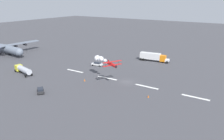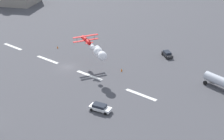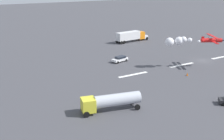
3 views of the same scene
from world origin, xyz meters
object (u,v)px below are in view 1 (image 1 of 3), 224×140
at_px(traffic_cone_far, 85,80).
at_px(fuel_tanker_truck, 23,69).
at_px(cargo_transport_plane, 8,49).
at_px(airport_staff_sedan, 40,90).
at_px(stunt_biplane_red, 102,60).
at_px(semi_truck_orange, 153,57).
at_px(traffic_cone_near, 148,96).
at_px(followme_car_yellow, 97,64).

bearing_deg(traffic_cone_far, fuel_tanker_truck, 15.17).
height_order(cargo_transport_plane, airport_staff_sedan, cargo_transport_plane).
bearing_deg(stunt_biplane_red, semi_truck_orange, -99.99).
bearing_deg(traffic_cone_near, traffic_cone_far, -1.55).
bearing_deg(cargo_transport_plane, airport_staff_sedan, 155.26).
xyz_separation_m(fuel_tanker_truck, traffic_cone_near, (-48.68, -5.96, -1.38)).
xyz_separation_m(semi_truck_orange, fuel_tanker_truck, (33.71, 43.89, -0.35)).
xyz_separation_m(stunt_biplane_red, traffic_cone_near, (-20.57, 6.13, -6.42)).
height_order(semi_truck_orange, fuel_tanker_truck, semi_truck_orange).
height_order(followme_car_yellow, traffic_cone_near, followme_car_yellow).
height_order(airport_staff_sedan, traffic_cone_far, airport_staff_sedan).
distance_m(cargo_transport_plane, airport_staff_sedan, 56.73).
bearing_deg(airport_staff_sedan, semi_truck_orange, -104.69).
bearing_deg(traffic_cone_far, semi_truck_orange, -104.04).
xyz_separation_m(semi_truck_orange, traffic_cone_far, (9.32, 37.28, -1.73)).
height_order(followme_car_yellow, traffic_cone_far, followme_car_yellow).
height_order(cargo_transport_plane, followme_car_yellow, cargo_transport_plane).
bearing_deg(stunt_biplane_red, airport_staff_sedan, 68.52).
bearing_deg(followme_car_yellow, traffic_cone_near, 150.30).
relative_size(cargo_transport_plane, semi_truck_orange, 2.68).
distance_m(fuel_tanker_truck, followme_car_yellow, 29.42).
bearing_deg(followme_car_yellow, cargo_transport_plane, 10.72).
xyz_separation_m(stunt_biplane_red, followme_car_yellow, (11.31, -12.06, -5.98)).
xyz_separation_m(cargo_transport_plane, stunt_biplane_red, (-59.67, 2.90, 3.50)).
height_order(stunt_biplane_red, fuel_tanker_truck, stunt_biplane_red).
relative_size(fuel_tanker_truck, traffic_cone_near, 13.96).
bearing_deg(traffic_cone_near, semi_truck_orange, -68.47).
height_order(semi_truck_orange, traffic_cone_near, semi_truck_orange).
height_order(traffic_cone_near, traffic_cone_far, same).
bearing_deg(semi_truck_orange, airport_staff_sedan, 75.31).
xyz_separation_m(stunt_biplane_red, semi_truck_orange, (-5.60, -31.81, -4.69)).
xyz_separation_m(fuel_tanker_truck, traffic_cone_far, (-24.39, -6.61, -1.38)).
bearing_deg(airport_staff_sedan, traffic_cone_far, -106.26).
xyz_separation_m(cargo_transport_plane, airport_staff_sedan, (-51.47, 23.72, -2.49)).
relative_size(cargo_transport_plane, stunt_biplane_red, 2.64).
bearing_deg(fuel_tanker_truck, cargo_transport_plane, -25.39).
bearing_deg(followme_car_yellow, fuel_tanker_truck, 55.16).
distance_m(stunt_biplane_red, fuel_tanker_truck, 31.01).
distance_m(semi_truck_orange, traffic_cone_far, 38.47).
distance_m(cargo_transport_plane, traffic_cone_near, 80.80).
bearing_deg(traffic_cone_near, fuel_tanker_truck, 6.98).
height_order(semi_truck_orange, followme_car_yellow, semi_truck_orange).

